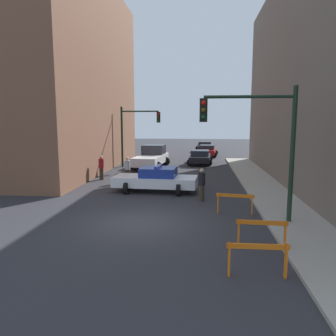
{
  "coord_description": "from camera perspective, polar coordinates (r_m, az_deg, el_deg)",
  "views": [
    {
      "loc": [
        2.42,
        -12.38,
        4.03
      ],
      "look_at": [
        0.41,
        7.55,
        1.11
      ],
      "focal_mm": 35.0,
      "sensor_mm": 36.0,
      "label": 1
    }
  ],
  "objects": [
    {
      "name": "barrier_back",
      "position": [
        14.45,
        11.57,
        -5.56
      ],
      "size": [
        1.59,
        0.38,
        0.9
      ],
      "rotation": [
        0.0,
        0.0,
        -0.15
      ],
      "color": "orange",
      "rests_on": "ground_plane"
    },
    {
      "name": "parked_car_mid",
      "position": [
        37.03,
        6.86,
        3.03
      ],
      "size": [
        2.55,
        4.46,
        1.31
      ],
      "rotation": [
        0.0,
        0.0,
        -0.1
      ],
      "color": "maroon",
      "rests_on": "ground_plane"
    },
    {
      "name": "parked_car_far",
      "position": [
        43.05,
        6.35,
        3.77
      ],
      "size": [
        2.36,
        4.35,
        1.31
      ],
      "rotation": [
        0.0,
        0.0,
        0.03
      ],
      "color": "black",
      "rests_on": "ground_plane"
    },
    {
      "name": "traffic_light_far",
      "position": [
        28.47,
        -5.89,
        6.97
      ],
      "size": [
        3.44,
        0.35,
        5.2
      ],
      "color": "black",
      "rests_on": "ground_plane"
    },
    {
      "name": "barrier_mid",
      "position": [
        10.96,
        16.01,
        -10.2
      ],
      "size": [
        1.6,
        0.22,
        0.9
      ],
      "rotation": [
        0.0,
        0.0,
        -0.04
      ],
      "color": "orange",
      "rests_on": "ground_plane"
    },
    {
      "name": "pedestrian_corner",
      "position": [
        22.83,
        -11.53,
        0.14
      ],
      "size": [
        0.51,
        0.51,
        1.66
      ],
      "rotation": [
        0.0,
        0.0,
        5.52
      ],
      "color": "#382D23",
      "rests_on": "ground_plane"
    },
    {
      "name": "barrier_front",
      "position": [
        9.01,
        15.32,
        -14.3
      ],
      "size": [
        1.6,
        0.19,
        0.9
      ],
      "rotation": [
        0.0,
        0.0,
        0.02
      ],
      "color": "orange",
      "rests_on": "ground_plane"
    },
    {
      "name": "white_truck",
      "position": [
        28.07,
        -2.88,
        1.88
      ],
      "size": [
        2.97,
        5.56,
        1.9
      ],
      "rotation": [
        0.0,
        0.0,
        -0.09
      ],
      "color": "silver",
      "rests_on": "ground_plane"
    },
    {
      "name": "pedestrian_crossing",
      "position": [
        21.71,
        -7.08,
        -0.18
      ],
      "size": [
        0.36,
        0.36,
        1.66
      ],
      "rotation": [
        0.0,
        0.0,
        1.56
      ],
      "color": "#382D23",
      "rests_on": "ground_plane"
    },
    {
      "name": "sidewalk_right",
      "position": [
        13.54,
        22.0,
        -9.4
      ],
      "size": [
        2.4,
        44.0,
        0.12
      ],
      "color": "#9E998E",
      "rests_on": "ground_plane"
    },
    {
      "name": "police_car",
      "position": [
        18.62,
        -2.09,
        -1.95
      ],
      "size": [
        4.81,
        2.56,
        1.52
      ],
      "rotation": [
        0.0,
        0.0,
        1.51
      ],
      "color": "white",
      "rests_on": "ground_plane"
    },
    {
      "name": "building_corner_left",
      "position": [
        30.27,
        -23.53,
        14.37
      ],
      "size": [
        14.0,
        20.0,
        15.18
      ],
      "color": "brown",
      "rests_on": "ground_plane"
    },
    {
      "name": "parked_car_near",
      "position": [
        30.52,
        5.61,
        1.93
      ],
      "size": [
        2.41,
        4.38,
        1.31
      ],
      "rotation": [
        0.0,
        0.0,
        -0.05
      ],
      "color": "black",
      "rests_on": "ground_plane"
    },
    {
      "name": "traffic_light_near",
      "position": [
        13.06,
        16.02,
        5.76
      ],
      "size": [
        3.64,
        0.35,
        5.2
      ],
      "color": "black",
      "rests_on": "sidewalk_right"
    },
    {
      "name": "ground_plane",
      "position": [
        13.24,
        -5.13,
        -9.48
      ],
      "size": [
        120.0,
        120.0,
        0.0
      ],
      "primitive_type": "plane",
      "color": "#2D2D33"
    },
    {
      "name": "pedestrian_sidewalk",
      "position": [
        16.52,
        5.88,
        -2.82
      ],
      "size": [
        0.46,
        0.46,
        1.66
      ],
      "rotation": [
        0.0,
        0.0,
        0.34
      ],
      "color": "#382D23",
      "rests_on": "ground_plane"
    }
  ]
}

